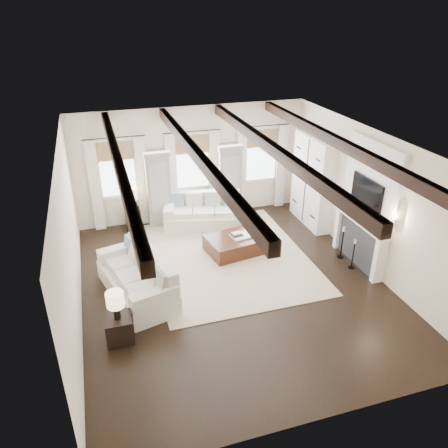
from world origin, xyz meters
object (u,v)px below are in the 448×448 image
object	(u,v)px
side_table_front	(119,329)
side_table_back	(133,219)
sofa_left	(140,278)
ottoman	(239,243)
sofa_back	(204,213)

from	to	relation	value
side_table_front	side_table_back	world-z (taller)	side_table_back
sofa_left	ottoman	bearing A→B (deg)	23.32
ottoman	sofa_back	bearing A→B (deg)	96.47
sofa_back	side_table_front	size ratio (longest dim) A/B	4.73
ottoman	side_table_front	size ratio (longest dim) A/B	3.20
side_table_front	side_table_back	xyz separation A→B (m)	(0.78, 4.42, 0.05)
ottoman	side_table_front	xyz separation A→B (m)	(-3.17, -2.44, 0.04)
sofa_back	ottoman	size ratio (longest dim) A/B	1.48
sofa_back	ottoman	distance (m)	1.72
sofa_left	sofa_back	bearing A→B (deg)	52.38
side_table_back	side_table_front	bearing A→B (deg)	-99.99
sofa_back	side_table_back	bearing A→B (deg)	170.19
sofa_back	sofa_left	xyz separation A→B (m)	(-2.14, -2.77, 0.03)
sofa_left	ottoman	distance (m)	2.85
sofa_back	side_table_front	bearing A→B (deg)	-123.43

